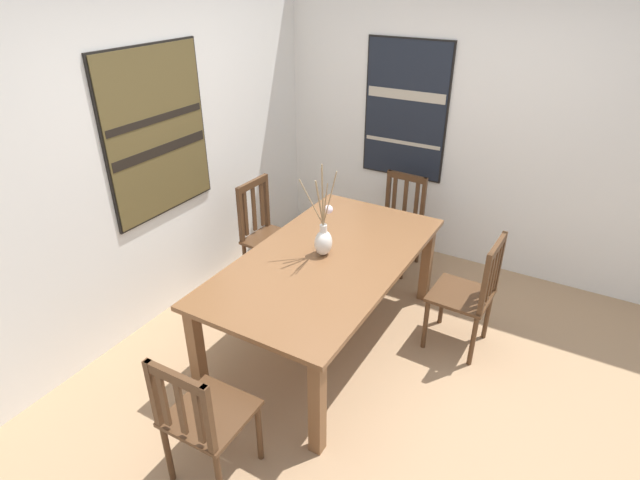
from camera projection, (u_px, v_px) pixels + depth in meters
name	position (u px, v px, depth m)	size (l,w,h in m)	color
ground_plane	(374.00, 363.00, 3.78)	(6.40, 6.40, 0.03)	#A37F5B
wall_back	(164.00, 145.00, 3.94)	(6.40, 0.12, 2.70)	silver
wall_side	(470.00, 121.00, 4.54)	(0.12, 6.40, 2.70)	silver
dining_table	(327.00, 268.00, 3.68)	(1.99, 1.07, 0.75)	brown
centerpiece_vase	(324.00, 238.00, 3.61)	(0.23, 0.29, 0.71)	silver
chair_0	(470.00, 292.00, 3.70)	(0.43, 0.43, 0.94)	#4C301C
chair_1	(203.00, 417.00, 2.71)	(0.43, 0.43, 0.89)	#4C301C
chair_2	(398.00, 220.00, 4.80)	(0.44, 0.44, 0.88)	#4C301C
chair_3	(267.00, 234.00, 4.51)	(0.44, 0.44, 0.96)	#4C301C
painting_on_back_wall	(157.00, 133.00, 3.77)	(0.97, 0.05, 1.25)	black
painting_on_side_wall	(406.00, 111.00, 4.73)	(0.05, 0.81, 1.28)	black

